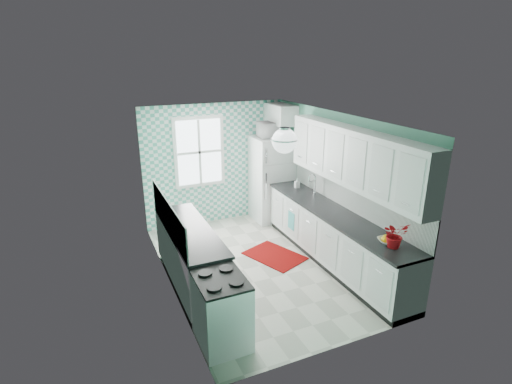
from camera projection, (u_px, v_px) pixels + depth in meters
name	position (u px, v px, depth m)	size (l,w,h in m)	color
floor	(259.00, 266.00, 6.80)	(3.00, 4.40, 0.02)	beige
ceiling	(260.00, 118.00, 5.97)	(3.00, 4.40, 0.02)	white
wall_back	(215.00, 164.00, 8.29)	(3.00, 0.02, 2.50)	#5CAA8D
wall_front	(341.00, 259.00, 4.48)	(3.00, 0.02, 2.50)	#5CAA8D
wall_left	(165.00, 212.00, 5.81)	(0.02, 4.40, 2.50)	#5CAA8D
wall_right	(338.00, 185.00, 6.97)	(0.02, 4.40, 2.50)	#5CAA8D
accent_wall	(216.00, 164.00, 8.27)	(3.00, 0.01, 2.50)	teal
window	(199.00, 152.00, 8.02)	(1.04, 0.05, 1.44)	white
backsplash_right	(351.00, 195.00, 6.63)	(0.02, 3.60, 0.51)	white
backsplash_left	(168.00, 217.00, 5.77)	(0.02, 2.15, 0.51)	white
upper_cabinets_right	(354.00, 158.00, 6.17)	(0.33, 3.20, 0.90)	silver
upper_cabinet_fridge	(280.00, 114.00, 8.13)	(0.40, 0.74, 0.40)	silver
ceiling_light	(284.00, 141.00, 5.34)	(0.34, 0.34, 0.35)	silver
base_cabinets_right	(333.00, 239.00, 6.77)	(0.60, 3.60, 0.90)	white
countertop_right	(334.00, 213.00, 6.61)	(0.63, 3.60, 0.04)	black
base_cabinets_left	(190.00, 258.00, 6.13)	(0.60, 2.15, 0.90)	white
countertop_left	(190.00, 230.00, 5.98)	(0.63, 2.15, 0.04)	black
fridge	(272.00, 179.00, 8.49)	(0.78, 0.78, 1.80)	white
stove	(221.00, 309.00, 4.88)	(0.59, 0.74, 0.88)	silver
sink	(308.00, 196.00, 7.37)	(0.43, 0.36, 0.53)	silver
rug	(275.00, 256.00, 7.13)	(0.70, 1.01, 0.02)	#620306
dish_towel	(291.00, 221.00, 7.43)	(0.01, 0.22, 0.34)	#71BAB6
fruit_bowl	(388.00, 241.00, 5.52)	(0.26, 0.26, 0.06)	white
potted_plant	(395.00, 235.00, 5.36)	(0.33, 0.28, 0.37)	#B60D06
soap_bottle	(297.00, 183.00, 7.78)	(0.08, 0.09, 0.19)	silver
microwave	(272.00, 129.00, 8.14)	(0.56, 0.38, 0.31)	white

